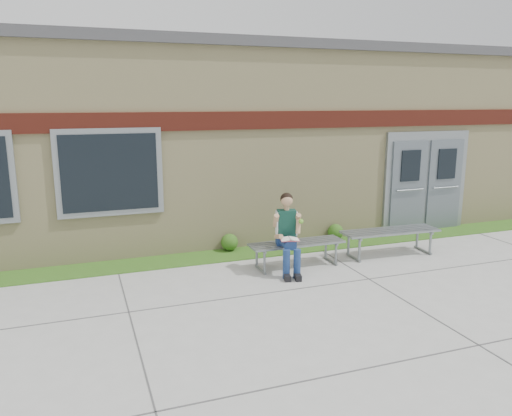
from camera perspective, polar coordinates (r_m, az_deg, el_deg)
name	(u,v)px	position (r m, az deg, el deg)	size (l,w,h in m)	color
ground	(331,297)	(7.92, 8.55, -10.08)	(80.00, 80.00, 0.00)	#9E9E99
grass_strip	(270,250)	(10.14, 1.57, -4.87)	(16.00, 0.80, 0.02)	#2A4F15
school_building	(222,136)	(12.94, -3.92, 8.26)	(16.20, 6.22, 4.20)	beige
bench_left	(297,248)	(9.16, 4.67, -4.54)	(1.77, 0.50, 0.46)	gray
bench_right	(390,236)	(10.11, 15.06, -3.09)	(1.98, 0.63, 0.51)	gray
girl	(288,232)	(8.76, 3.66, -2.77)	(0.53, 0.89, 1.40)	navy
shrub_mid	(230,242)	(10.07, -3.04, -3.92)	(0.34, 0.34, 0.34)	#2A4F15
shrub_east	(336,232)	(10.98, 9.08, -2.70)	(0.34, 0.34, 0.34)	#2A4F15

